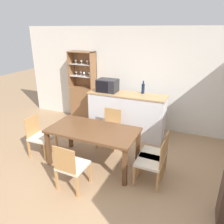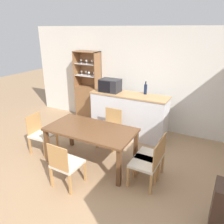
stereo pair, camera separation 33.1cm
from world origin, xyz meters
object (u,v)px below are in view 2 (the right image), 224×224
object	(u,v)px
dining_chair_side_right_far	(152,155)
microwave	(110,85)
dining_table	(91,133)
dining_chair_side_right_near	(147,163)
display_cabinet	(89,98)
dining_chair_side_left_near	(41,134)
dining_chair_head_far	(110,128)
wine_bottle	(145,89)
dining_chair_head_near	(66,164)

from	to	relation	value
dining_chair_side_right_far	microwave	bearing A→B (deg)	51.50
dining_table	dining_chair_side_right_near	distance (m)	1.20
display_cabinet	microwave	xyz separation A→B (m)	(0.97, -0.50, 0.60)
dining_chair_side_right_near	dining_chair_side_left_near	xyz separation A→B (m)	(-2.34, -0.00, 0.00)
dining_chair_side_right_far	dining_chair_head_far	bearing A→B (deg)	63.34
dining_chair_side_left_near	wine_bottle	world-z (taller)	wine_bottle
wine_bottle	dining_chair_side_right_far	bearing A→B (deg)	-65.35
dining_chair_head_far	dining_chair_side_left_near	bearing A→B (deg)	38.77
dining_chair_side_right_near	dining_chair_head_far	bearing A→B (deg)	53.26
dining_chair_head_far	wine_bottle	size ratio (longest dim) A/B	2.78
dining_chair_head_near	dining_chair_side_left_near	distance (m)	1.33
dining_table	dining_chair_side_right_near	bearing A→B (deg)	-6.41
dining_chair_head_far	dining_chair_side_left_near	xyz separation A→B (m)	(-1.17, -0.90, 0.00)
display_cabinet	dining_table	bearing A→B (deg)	-55.69
wine_bottle	dining_chair_head_far	bearing A→B (deg)	-120.46
display_cabinet	dining_chair_head_far	distance (m)	1.75
display_cabinet	dining_chair_head_near	distance (m)	3.00
display_cabinet	dining_chair_head_near	xyz separation A→B (m)	(1.31, -2.69, -0.19)
microwave	wine_bottle	size ratio (longest dim) A/B	1.60
display_cabinet	microwave	bearing A→B (deg)	-27.30
dining_chair_head_near	wine_bottle	world-z (taller)	wine_bottle
dining_chair_side_left_near	wine_bottle	size ratio (longest dim) A/B	2.78
dining_chair_side_left_near	microwave	size ratio (longest dim) A/B	1.74
dining_chair_side_right_near	wine_bottle	size ratio (longest dim) A/B	2.78
display_cabinet	dining_chair_head_far	size ratio (longest dim) A/B	2.31
dining_chair_head_far	microwave	xyz separation A→B (m)	(-0.34, 0.65, 0.79)
dining_chair_head_near	dining_chair_head_far	size ratio (longest dim) A/B	1.00
display_cabinet	dining_chair_side_left_near	bearing A→B (deg)	-86.04
dining_chair_head_near	dining_chair_head_far	bearing A→B (deg)	91.71
dining_chair_side_right_far	dining_chair_side_right_near	xyz separation A→B (m)	(0.00, -0.26, 0.00)
display_cabinet	wine_bottle	world-z (taller)	display_cabinet
dining_chair_head_near	dining_chair_side_right_far	xyz separation A→B (m)	(1.17, 0.90, 0.00)
dining_chair_side_left_near	microwave	distance (m)	1.93
display_cabinet	wine_bottle	size ratio (longest dim) A/B	6.41
dining_chair_head_near	wine_bottle	xyz separation A→B (m)	(0.49, 2.37, 0.76)
microwave	wine_bottle	world-z (taller)	microwave
dining_chair_side_left_near	dining_chair_head_far	bearing A→B (deg)	124.83
dining_table	dining_chair_side_left_near	size ratio (longest dim) A/B	2.01
dining_table	wine_bottle	size ratio (longest dim) A/B	5.58
dining_chair_head_far	dining_chair_head_near	bearing A→B (deg)	91.05
dining_table	dining_chair_side_left_near	world-z (taller)	dining_chair_side_left_near
dining_chair_head_near	dining_chair_side_left_near	world-z (taller)	same
dining_chair_side_right_near	dining_chair_head_near	bearing A→B (deg)	119.47
dining_chair_head_far	dining_chair_side_left_near	size ratio (longest dim) A/B	1.00
dining_chair_side_right_near	dining_chair_side_left_near	size ratio (longest dim) A/B	1.00
dining_chair_side_right_near	dining_chair_side_left_near	world-z (taller)	same
dining_chair_side_right_near	microwave	distance (m)	2.30
dining_chair_side_left_near	wine_bottle	bearing A→B (deg)	133.48
microwave	wine_bottle	xyz separation A→B (m)	(0.83, 0.19, -0.03)
dining_chair_side_right_far	wine_bottle	size ratio (longest dim) A/B	2.78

